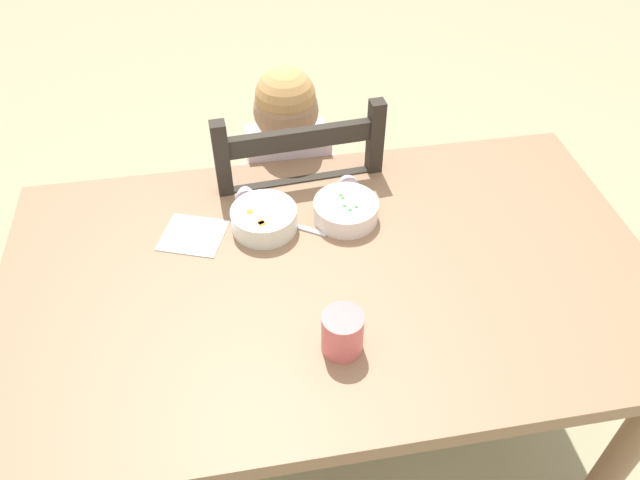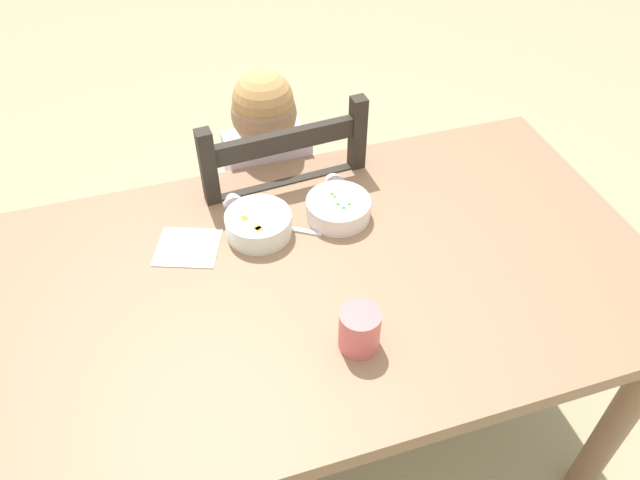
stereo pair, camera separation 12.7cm
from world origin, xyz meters
name	(u,v)px [view 1 (the left image)]	position (x,y,z in m)	size (l,w,h in m)	color
ground_plane	(328,442)	(0.00, 0.00, 0.00)	(8.00, 8.00, 0.00)	tan
dining_table	(330,303)	(0.00, 0.00, 0.65)	(1.41, 0.83, 0.75)	#956F51
dining_chair	(293,227)	(-0.03, 0.46, 0.47)	(0.45, 0.45, 0.95)	#2A251D
child_figure	(290,182)	(-0.03, 0.45, 0.65)	(0.32, 0.31, 0.98)	silver
bowl_of_peas	(346,210)	(0.07, 0.16, 0.78)	(0.15, 0.15, 0.05)	white
bowl_of_carrots	(264,218)	(-0.12, 0.16, 0.78)	(0.15, 0.15, 0.05)	white
spoon	(289,224)	(-0.07, 0.16, 0.76)	(0.13, 0.09, 0.01)	silver
drinking_cup	(342,333)	(-0.01, -0.20, 0.80)	(0.08, 0.08, 0.09)	#E36B6C
paper_napkin	(193,235)	(-0.29, 0.16, 0.75)	(0.14, 0.12, 0.00)	white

